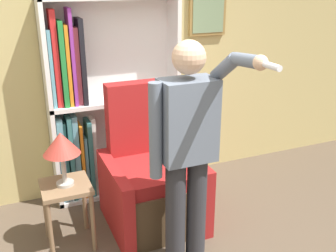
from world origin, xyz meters
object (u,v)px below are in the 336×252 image
Objects in this scene: armchair at (150,182)px; table_lamp at (61,145)px; bookcase at (96,108)px; side_table at (67,197)px; person_standing at (188,148)px.

armchair reaches higher than table_lamp.
bookcase reaches higher than armchair.
side_table is 0.46m from table_lamp.
person_standing is (0.03, -0.71, 0.62)m from armchair.
bookcase is 1.40m from person_standing.
table_lamp is at bearing -121.36° from bookcase.
bookcase is at bearing 103.81° from person_standing.
person_standing is 1.14m from side_table.
armchair is 0.94m from person_standing.
person_standing is at bearing -38.12° from table_lamp.
side_table is (-0.45, -0.74, -0.49)m from bookcase.
side_table is at bearing 180.00° from table_lamp.
bookcase is at bearing 58.64° from table_lamp.
table_lamp is at bearing -173.24° from armchair.
bookcase is 0.91m from armchair.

